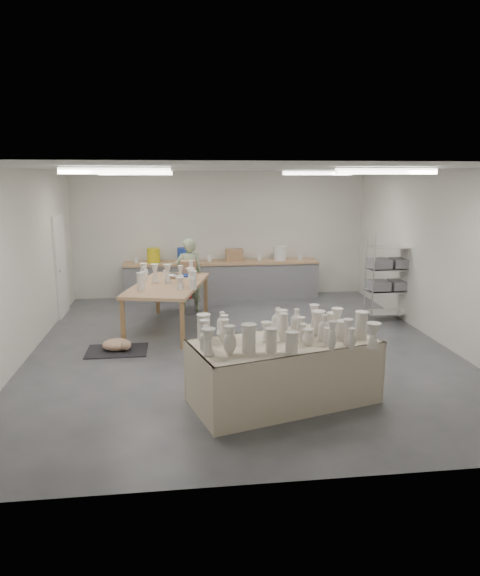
{
  "coord_description": "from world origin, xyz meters",
  "views": [
    {
      "loc": [
        -1.04,
        -8.33,
        2.87
      ],
      "look_at": [
        -0.02,
        -0.03,
        1.05
      ],
      "focal_mm": 32.0,
      "sensor_mm": 36.0,
      "label": 1
    }
  ],
  "objects": [
    {
      "name": "rug",
      "position": [
        -2.09,
        0.05,
        0.01
      ],
      "size": [
        1.0,
        0.7,
        0.02
      ],
      "primitive_type": "cube",
      "color": "black",
      "rests_on": "ground"
    },
    {
      "name": "room",
      "position": [
        -0.11,
        0.08,
        2.06
      ],
      "size": [
        8.0,
        8.02,
        3.0
      ],
      "color": "#424449",
      "rests_on": "ground"
    },
    {
      "name": "work_table",
      "position": [
        -1.2,
        1.39,
        0.89
      ],
      "size": [
        1.7,
        2.57,
        1.24
      ],
      "rotation": [
        0.0,
        0.0,
        -0.24
      ],
      "color": "#AA7953",
      "rests_on": "ground"
    },
    {
      "name": "wire_shelf",
      "position": [
        3.2,
        1.4,
        0.92
      ],
      "size": [
        0.88,
        0.48,
        1.8
      ],
      "color": "silver",
      "rests_on": "ground"
    },
    {
      "name": "potter",
      "position": [
        -0.81,
        2.5,
        0.8
      ],
      "size": [
        0.63,
        0.46,
        1.61
      ],
      "primitive_type": "imported",
      "rotation": [
        0.0,
        0.0,
        3.28
      ],
      "color": "gray",
      "rests_on": "ground"
    },
    {
      "name": "red_stool",
      "position": [
        -0.81,
        2.77,
        0.26
      ],
      "size": [
        0.41,
        0.41,
        0.29
      ],
      "rotation": [
        0.0,
        0.0,
        -0.4
      ],
      "color": "red",
      "rests_on": "ground"
    },
    {
      "name": "cat",
      "position": [
        -2.07,
        0.03,
        0.12
      ],
      "size": [
        0.57,
        0.48,
        0.21
      ],
      "rotation": [
        0.0,
        0.0,
        0.37
      ],
      "color": "white",
      "rests_on": "rug"
    },
    {
      "name": "drying_table",
      "position": [
        0.28,
        -2.21,
        0.46
      ],
      "size": [
        2.56,
        1.75,
        1.19
      ],
      "rotation": [
        0.0,
        0.0,
        0.28
      ],
      "color": "olive",
      "rests_on": "ground"
    },
    {
      "name": "back_counter",
      "position": [
        -0.01,
        3.68,
        0.49
      ],
      "size": [
        4.6,
        0.6,
        1.24
      ],
      "color": "#AA7953",
      "rests_on": "ground"
    }
  ]
}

